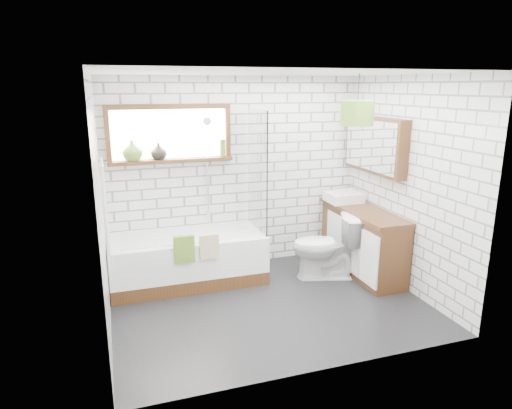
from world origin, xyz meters
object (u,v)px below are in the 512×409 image
object	(u,v)px
bathtub	(188,259)
basin	(344,197)
pendant	(357,113)
vanity	(362,241)
toilet	(326,246)

from	to	relation	value
bathtub	basin	size ratio (longest dim) A/B	4.23
basin	pendant	distance (m)	1.68
basin	bathtub	bearing A→B (deg)	-178.81
vanity	pendant	distance (m)	1.88
vanity	pendant	xyz separation A→B (m)	(-0.56, -0.64, 1.68)
pendant	bathtub	bearing A→B (deg)	148.15
vanity	pendant	bearing A→B (deg)	-131.02
bathtub	pendant	world-z (taller)	pendant
basin	toilet	size ratio (longest dim) A/B	0.53
basin	toilet	world-z (taller)	basin
toilet	pendant	bearing A→B (deg)	15.15
bathtub	basin	bearing A→B (deg)	1.19
bathtub	vanity	world-z (taller)	vanity
bathtub	pendant	distance (m)	2.66
bathtub	pendant	size ratio (longest dim) A/B	5.39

